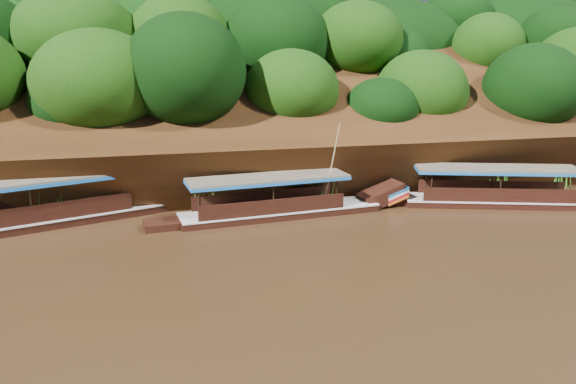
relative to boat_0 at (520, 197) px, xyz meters
The scene contains 6 objects.
ground 14.82m from the boat_0, 155.29° to the right, with size 160.00×160.00×0.00m, color black.
riverbank 21.37m from the boat_0, 129.17° to the left, with size 120.00×30.06×19.40m.
boat_0 is the anchor object (origin of this frame).
boat_1 13.85m from the boat_0, behind, with size 13.63×3.34×5.67m.
boat_2 26.33m from the boat_0, behind, with size 16.56×7.47×5.86m.
reeds 16.73m from the boat_0, 168.63° to the left, with size 48.02×2.12×1.98m.
Camera 1 is at (-7.75, -22.14, 9.28)m, focal length 35.00 mm.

